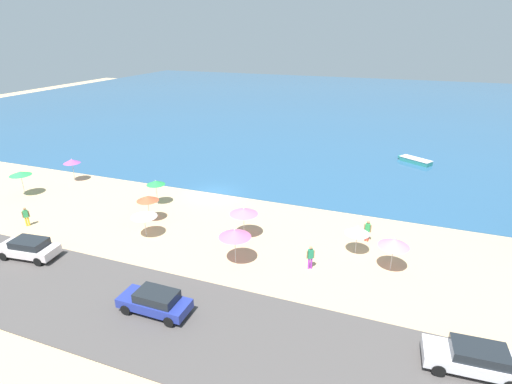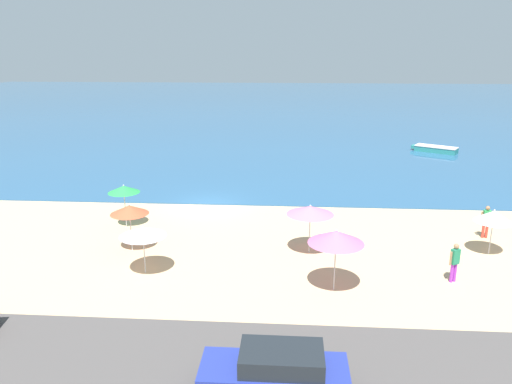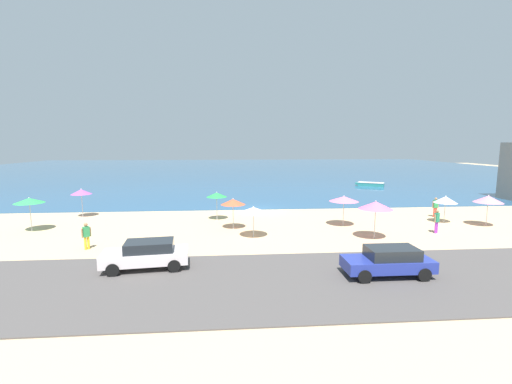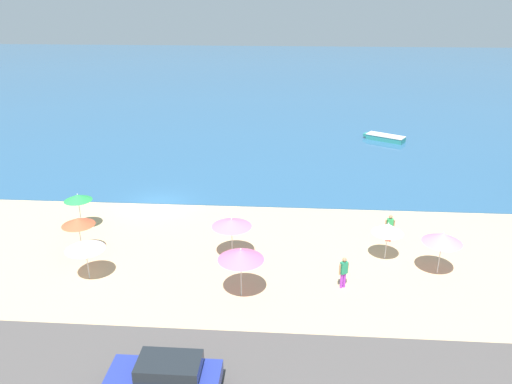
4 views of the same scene
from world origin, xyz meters
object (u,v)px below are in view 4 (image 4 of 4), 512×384
(bather_1, at_px, (344,271))
(beach_umbrella_5, at_px, (85,246))
(beach_umbrella_7, at_px, (443,238))
(parked_car_2, at_px, (166,375))
(beach_umbrella_0, at_px, (232,223))
(beach_umbrella_2, at_px, (388,228))
(bather_0, at_px, (390,227))
(beach_umbrella_8, at_px, (241,255))
(skiff_nearshore, at_px, (385,138))
(beach_umbrella_6, at_px, (78,222))
(beach_umbrella_4, at_px, (78,198))

(bather_1, bearing_deg, beach_umbrella_5, -179.79)
(beach_umbrella_7, height_order, parked_car_2, beach_umbrella_7)
(beach_umbrella_0, relative_size, beach_umbrella_7, 0.98)
(beach_umbrella_2, relative_size, bather_0, 1.29)
(beach_umbrella_8, relative_size, skiff_nearshore, 0.65)
(beach_umbrella_7, relative_size, skiff_nearshore, 0.61)
(beach_umbrella_5, height_order, beach_umbrella_8, beach_umbrella_8)
(beach_umbrella_0, height_order, beach_umbrella_7, beach_umbrella_7)
(beach_umbrella_8, distance_m, bather_0, 10.68)
(beach_umbrella_5, height_order, parked_car_2, beach_umbrella_5)
(beach_umbrella_0, relative_size, bather_0, 1.39)
(beach_umbrella_7, distance_m, parked_car_2, 15.82)
(beach_umbrella_5, bearing_deg, bather_0, 17.97)
(beach_umbrella_0, xyz_separation_m, beach_umbrella_6, (-8.73, -0.28, -0.07))
(bather_0, distance_m, parked_car_2, 16.85)
(beach_umbrella_8, bearing_deg, parked_car_2, -108.29)
(beach_umbrella_6, bearing_deg, beach_umbrella_0, 1.85)
(bather_0, distance_m, skiff_nearshore, 22.56)
(beach_umbrella_5, height_order, beach_umbrella_7, beach_umbrella_7)
(bather_1, bearing_deg, beach_umbrella_8, -167.80)
(bather_0, bearing_deg, beach_umbrella_7, -61.05)
(parked_car_2, bearing_deg, bather_0, 51.05)
(beach_umbrella_0, bearing_deg, beach_umbrella_5, -159.37)
(bather_1, height_order, skiff_nearshore, bather_1)
(beach_umbrella_5, distance_m, skiff_nearshore, 34.26)
(bather_1, bearing_deg, beach_umbrella_7, 18.31)
(beach_umbrella_4, distance_m, skiff_nearshore, 31.72)
(beach_umbrella_5, relative_size, bather_0, 1.25)
(beach_umbrella_0, bearing_deg, bather_1, -24.23)
(beach_umbrella_0, xyz_separation_m, bather_1, (6.04, -2.72, -1.21))
(bather_0, bearing_deg, parked_car_2, -128.95)
(beach_umbrella_7, bearing_deg, beach_umbrella_2, 150.82)
(skiff_nearshore, bearing_deg, beach_umbrella_6, -130.49)
(beach_umbrella_4, bearing_deg, skiff_nearshore, 43.80)
(parked_car_2, bearing_deg, skiff_nearshore, 68.31)
(beach_umbrella_4, bearing_deg, beach_umbrella_8, -31.85)
(beach_umbrella_4, xyz_separation_m, beach_umbrella_7, (21.37, -3.97, -0.01))
(beach_umbrella_6, height_order, beach_umbrella_7, beach_umbrella_7)
(parked_car_2, bearing_deg, beach_umbrella_2, 47.46)
(beach_umbrella_2, relative_size, beach_umbrella_6, 0.95)
(beach_umbrella_5, bearing_deg, beach_umbrella_0, 20.63)
(bather_0, relative_size, bather_1, 1.01)
(beach_umbrella_0, height_order, beach_umbrella_4, beach_umbrella_0)
(beach_umbrella_4, relative_size, bather_1, 1.40)
(parked_car_2, bearing_deg, beach_umbrella_4, 123.12)
(beach_umbrella_6, distance_m, bather_0, 18.29)
(beach_umbrella_5, xyz_separation_m, bather_1, (13.40, 0.05, -0.96))
(beach_umbrella_4, height_order, beach_umbrella_8, beach_umbrella_8)
(beach_umbrella_0, distance_m, beach_umbrella_2, 8.74)
(beach_umbrella_2, height_order, beach_umbrella_6, beach_umbrella_6)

